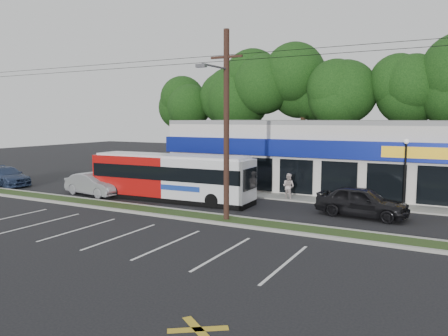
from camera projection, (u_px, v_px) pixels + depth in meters
ground at (169, 219)px, 23.87m from camera, size 120.00×120.00×0.00m
grass_strip at (180, 214)px, 24.74m from camera, size 40.00×1.60×0.12m
curb_south at (171, 217)px, 24.00m from camera, size 40.00×0.25×0.14m
curb_north at (188, 211)px, 25.49m from camera, size 40.00×0.25×0.14m
sidewalk at (308, 199)px, 29.39m from camera, size 32.00×2.20×0.10m
strip_mall at (341, 154)px, 34.91m from camera, size 25.00×12.55×5.30m
utility_pole at (223, 119)px, 22.74m from camera, size 50.00×2.77×10.00m
lamp_post at (405, 165)px, 26.10m from camera, size 0.30×0.30×4.25m
tree_line at (352, 89)px, 43.79m from camera, size 46.76×6.76×11.83m
metrobus at (171, 176)px, 29.06m from camera, size 11.51×2.91×3.07m
car_dark at (362, 202)px, 24.28m from camera, size 5.23×2.61×1.71m
car_silver at (94, 184)px, 31.08m from camera, size 5.01×2.32×1.59m
car_blue at (7, 176)px, 35.64m from camera, size 5.55×3.17×1.51m
pedestrian_a at (249, 188)px, 28.07m from camera, size 0.84×0.70×1.96m
pedestrian_b at (288, 186)px, 29.44m from camera, size 0.99×0.85×1.79m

